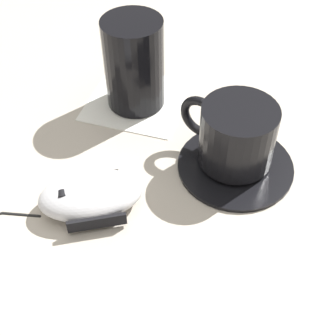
# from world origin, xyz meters

# --- Properties ---
(ground_plane) EXTENTS (3.00, 3.00, 0.00)m
(ground_plane) POSITION_xyz_m (0.00, 0.00, 0.00)
(ground_plane) COLOR #B2A899
(saucer) EXTENTS (0.13, 0.13, 0.01)m
(saucer) POSITION_xyz_m (-0.07, -0.04, 0.00)
(saucer) COLOR black
(saucer) RESTS_ON ground
(coffee_cup) EXTENTS (0.11, 0.08, 0.07)m
(coffee_cup) POSITION_xyz_m (-0.07, -0.04, 0.04)
(coffee_cup) COLOR black
(coffee_cup) RESTS_ON saucer
(computer_mouse) EXTENTS (0.11, 0.13, 0.03)m
(computer_mouse) POSITION_xyz_m (-0.00, 0.11, 0.02)
(computer_mouse) COLOR silver
(computer_mouse) RESTS_ON ground
(napkin_under_glass) EXTENTS (0.16, 0.16, 0.00)m
(napkin_under_glass) POSITION_xyz_m (0.09, -0.04, 0.00)
(napkin_under_glass) COLOR silver
(napkin_under_glass) RESTS_ON ground
(drinking_glass) EXTENTS (0.07, 0.07, 0.11)m
(drinking_glass) POSITION_xyz_m (0.09, -0.04, 0.06)
(drinking_glass) COLOR black
(drinking_glass) RESTS_ON napkin_under_glass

